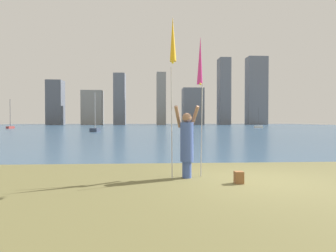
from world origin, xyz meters
The scene contains 15 objects.
ground centered at (0.00, 50.95, -0.06)m, with size 120.00×138.00×0.12m.
person centered at (-1.76, 0.39, 0.94)m, with size 0.70×0.52×1.91m.
kite_flag_left centered at (-2.16, 0.04, 3.42)m, with size 0.16×0.76×4.11m.
kite_flag_right centered at (-1.36, 0.68, 3.07)m, with size 0.16×0.50×3.79m.
bag centered at (-0.60, -0.37, 0.15)m, with size 0.20×0.20×0.29m.
sailboat_2 centered at (-10.16, 31.57, 0.30)m, with size 1.16×1.86×5.24m.
sailboat_3 centered at (18.88, 49.07, 0.29)m, with size 1.70×0.82×4.16m.
sailboat_5 centered at (-29.05, 48.09, 0.37)m, with size 0.84×2.96×5.46m.
skyline_tower_0 centered at (-36.29, 95.66, 7.79)m, with size 5.32×5.14×15.58m.
skyline_tower_1 centered at (-23.51, 95.98, 6.07)m, with size 7.27×4.72×12.14m.
skyline_tower_2 centered at (-13.86, 95.91, 9.09)m, with size 4.00×5.10×18.18m.
skyline_tower_3 centered at (0.92, 95.69, 9.18)m, with size 3.18×7.81×18.36m.
skyline_tower_4 centered at (12.53, 96.58, 6.61)m, with size 7.59×5.96×13.23m.
skyline_tower_5 centered at (23.88, 95.88, 12.04)m, with size 4.03×5.30×24.08m.
skyline_tower_6 centered at (36.30, 96.73, 12.44)m, with size 7.15×4.89×24.89m.
Camera 1 is at (-2.70, -7.08, 1.51)m, focal length 30.55 mm.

